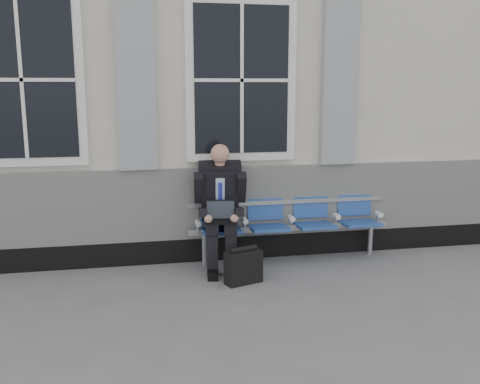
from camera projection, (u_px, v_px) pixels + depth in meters
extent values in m
plane|color=slate|center=(235.00, 305.00, 5.43)|extent=(70.00, 70.00, 0.00)
cube|color=beige|center=(194.00, 91.00, 8.39)|extent=(14.00, 4.00, 4.20)
cube|color=black|center=(214.00, 248.00, 6.81)|extent=(14.00, 0.10, 0.30)
cube|color=silver|center=(213.00, 202.00, 6.69)|extent=(14.00, 0.08, 0.90)
cube|color=#999C9F|center=(135.00, 67.00, 6.17)|extent=(0.45, 0.14, 2.40)
cube|color=#999C9F|center=(340.00, 68.00, 6.65)|extent=(0.45, 0.14, 2.40)
cube|color=white|center=(22.00, 80.00, 5.99)|extent=(1.35, 0.10, 1.95)
cube|color=black|center=(22.00, 80.00, 5.94)|extent=(1.15, 0.02, 1.75)
cube|color=white|center=(241.00, 80.00, 6.46)|extent=(1.35, 0.10, 1.95)
cube|color=black|center=(242.00, 80.00, 6.41)|extent=(1.15, 0.02, 1.75)
cube|color=#9EA0A3|center=(290.00, 227.00, 6.78)|extent=(2.60, 0.07, 0.07)
cube|color=#9EA0A3|center=(288.00, 202.00, 6.83)|extent=(2.60, 0.05, 0.05)
cylinder|color=#9EA0A3|center=(204.00, 249.00, 6.61)|extent=(0.06, 0.06, 0.39)
cylinder|color=#9EA0A3|center=(370.00, 240.00, 7.03)|extent=(0.06, 0.06, 0.39)
cube|color=#22499A|center=(221.00, 230.00, 6.52)|extent=(0.46, 0.42, 0.07)
cube|color=#22499A|center=(218.00, 206.00, 6.68)|extent=(0.46, 0.10, 0.40)
cube|color=#22499A|center=(269.00, 228.00, 6.64)|extent=(0.46, 0.42, 0.07)
cube|color=#22499A|center=(265.00, 204.00, 6.79)|extent=(0.46, 0.10, 0.40)
cube|color=#22499A|center=(315.00, 226.00, 6.75)|extent=(0.46, 0.42, 0.07)
cube|color=#22499A|center=(310.00, 202.00, 6.90)|extent=(0.46, 0.10, 0.40)
cube|color=#22499A|center=(359.00, 223.00, 6.86)|extent=(0.46, 0.42, 0.07)
cube|color=#22499A|center=(354.00, 200.00, 7.02)|extent=(0.46, 0.10, 0.40)
cylinder|color=white|center=(198.00, 223.00, 6.48)|extent=(0.07, 0.12, 0.07)
cylinder|color=white|center=(245.00, 221.00, 6.59)|extent=(0.07, 0.12, 0.07)
cylinder|color=white|center=(291.00, 218.00, 6.70)|extent=(0.07, 0.12, 0.07)
cylinder|color=white|center=(337.00, 216.00, 6.82)|extent=(0.07, 0.12, 0.07)
cylinder|color=white|center=(379.00, 214.00, 6.93)|extent=(0.07, 0.12, 0.07)
cube|color=black|center=(213.00, 273.00, 6.19)|extent=(0.15, 0.29, 0.10)
cube|color=black|center=(231.00, 273.00, 6.21)|extent=(0.15, 0.29, 0.10)
cube|color=black|center=(212.00, 255.00, 6.21)|extent=(0.14, 0.15, 0.47)
cube|color=black|center=(231.00, 255.00, 6.23)|extent=(0.14, 0.15, 0.47)
cube|color=black|center=(212.00, 225.00, 6.39)|extent=(0.21, 0.50, 0.15)
cube|color=black|center=(230.00, 225.00, 6.40)|extent=(0.21, 0.50, 0.15)
cube|color=black|center=(220.00, 193.00, 6.53)|extent=(0.49, 0.42, 0.68)
cube|color=#B5DAEE|center=(220.00, 193.00, 6.40)|extent=(0.12, 0.11, 0.38)
cube|color=#2930C0|center=(220.00, 195.00, 6.40)|extent=(0.06, 0.09, 0.32)
cube|color=black|center=(220.00, 167.00, 6.44)|extent=(0.54, 0.31, 0.15)
cylinder|color=tan|center=(220.00, 162.00, 6.37)|extent=(0.12, 0.12, 0.11)
sphere|color=tan|center=(220.00, 154.00, 6.29)|extent=(0.22, 0.22, 0.22)
cube|color=black|center=(199.00, 188.00, 6.40)|extent=(0.14, 0.31, 0.40)
cube|color=black|center=(241.00, 187.00, 6.43)|extent=(0.14, 0.31, 0.40)
cube|color=black|center=(203.00, 212.00, 6.26)|extent=(0.14, 0.34, 0.15)
cube|color=black|center=(239.00, 212.00, 6.29)|extent=(0.14, 0.34, 0.15)
sphere|color=tan|center=(208.00, 219.00, 6.13)|extent=(0.10, 0.10, 0.10)
sphere|color=tan|center=(234.00, 219.00, 6.15)|extent=(0.10, 0.10, 0.10)
cube|color=black|center=(221.00, 221.00, 6.23)|extent=(0.38, 0.29, 0.02)
cube|color=black|center=(221.00, 210.00, 6.33)|extent=(0.36, 0.14, 0.23)
cube|color=black|center=(221.00, 210.00, 6.32)|extent=(0.33, 0.11, 0.19)
cube|color=black|center=(243.00, 267.00, 5.99)|extent=(0.45, 0.30, 0.37)
cylinder|color=black|center=(244.00, 249.00, 5.95)|extent=(0.33, 0.17, 0.07)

